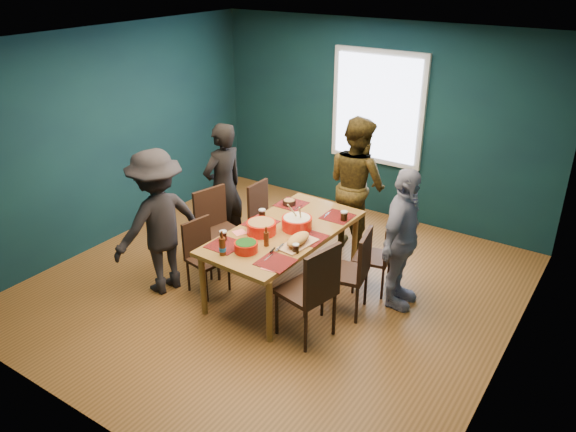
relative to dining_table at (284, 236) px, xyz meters
name	(u,v)px	position (x,y,z in m)	size (l,w,h in m)	color
room	(288,167)	(-0.10, 0.23, 0.71)	(5.01, 5.01, 2.71)	brown
dining_table	(284,236)	(0.00, 0.00, 0.00)	(1.04, 1.96, 0.73)	olive
chair_left_far	(264,211)	(-0.77, 0.68, -0.16)	(0.40, 0.40, 0.87)	black
chair_left_mid	(216,223)	(-0.95, -0.03, -0.09)	(0.54, 0.54, 0.98)	black
chair_left_near	(203,250)	(-0.75, -0.50, -0.18)	(0.43, 0.43, 0.83)	black
chair_right_far	(380,252)	(0.90, 0.54, -0.17)	(0.46, 0.46, 0.84)	black
chair_right_mid	(354,266)	(0.86, 0.00, -0.11)	(0.51, 0.51, 0.95)	black
chair_right_near	(313,286)	(0.75, -0.62, -0.06)	(0.56, 0.56, 1.03)	black
person_far_left	(223,187)	(-1.20, 0.42, 0.16)	(0.60, 0.39, 1.64)	black
person_back	(357,184)	(0.18, 1.34, 0.20)	(0.83, 0.65, 1.72)	black
person_right	(402,240)	(1.18, 0.42, 0.12)	(0.91, 0.38, 1.55)	white
person_near_left	(158,222)	(-1.14, -0.75, 0.16)	(1.06, 0.61, 1.64)	black
bowl_salad	(261,227)	(-0.17, -0.19, 0.14)	(0.32, 0.32, 0.13)	red
bowl_dumpling	(297,222)	(0.09, 0.11, 0.14)	(0.33, 0.33, 0.31)	red
bowl_herbs	(246,246)	(-0.06, -0.61, 0.12)	(0.24, 0.24, 0.11)	red
cutting_board	(298,240)	(0.31, -0.21, 0.12)	(0.28, 0.56, 0.12)	tan
small_bowl	(289,202)	(-0.33, 0.59, 0.10)	(0.16, 0.16, 0.07)	black
beer_bottle_a	(222,246)	(-0.21, -0.79, 0.16)	(0.07, 0.07, 0.26)	#4A200D
beer_bottle_b	(266,238)	(0.04, -0.39, 0.15)	(0.05, 0.05, 0.21)	#4A200D
cola_glass_a	(223,235)	(-0.40, -0.55, 0.13)	(0.08, 0.08, 0.11)	black
cola_glass_b	(296,248)	(0.38, -0.35, 0.12)	(0.07, 0.07, 0.10)	black
cola_glass_c	(344,216)	(0.42, 0.58, 0.13)	(0.08, 0.08, 0.11)	black
cola_glass_d	(262,213)	(-0.38, 0.12, 0.13)	(0.08, 0.08, 0.11)	black
napkin_a	(319,236)	(0.38, 0.09, 0.07)	(0.13, 0.13, 0.00)	#FD726A
napkin_b	(240,233)	(-0.37, -0.31, 0.07)	(0.13, 0.13, 0.00)	#FD726A
napkin_c	(271,267)	(0.34, -0.72, 0.07)	(0.16, 0.16, 0.00)	#FD726A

